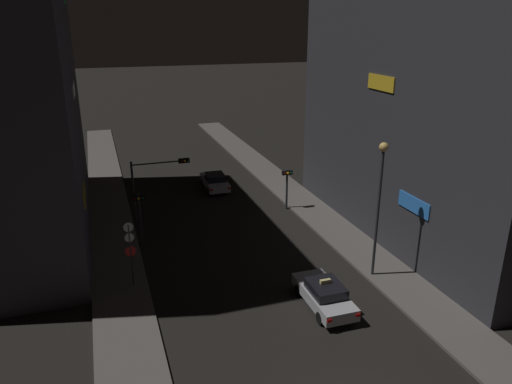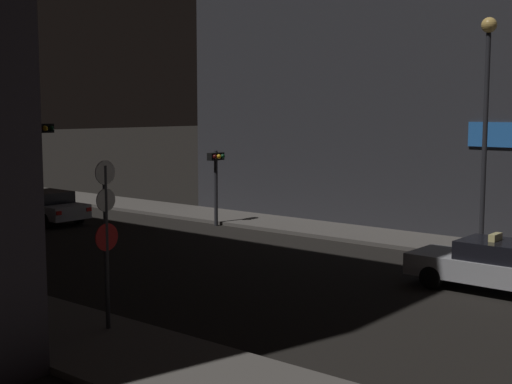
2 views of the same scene
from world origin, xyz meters
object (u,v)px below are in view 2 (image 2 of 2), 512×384
(taxi, at_px, (492,265))
(sign_pole_left, at_px, (106,231))
(traffic_light_left_kerb, at_px, (13,198))
(street_lamp_near_block, at_px, (486,97))
(far_car, at_px, (45,206))
(traffic_light_right_kerb, at_px, (216,171))

(taxi, height_order, sign_pole_left, sign_pole_left)
(traffic_light_left_kerb, distance_m, sign_pole_left, 5.41)
(street_lamp_near_block, bearing_deg, sign_pole_left, 166.39)
(far_car, xyz_separation_m, traffic_light_right_kerb, (4.18, -6.40, 1.62))
(traffic_light_right_kerb, bearing_deg, far_car, 123.19)
(sign_pole_left, distance_m, street_lamp_near_block, 13.92)
(traffic_light_right_kerb, relative_size, street_lamp_near_block, 0.41)
(traffic_light_left_kerb, bearing_deg, sign_pole_left, -100.84)
(traffic_light_left_kerb, bearing_deg, traffic_light_right_kerb, 14.15)
(taxi, height_order, traffic_light_left_kerb, traffic_light_left_kerb)
(far_car, height_order, traffic_light_left_kerb, traffic_light_left_kerb)
(far_car, distance_m, traffic_light_left_kerb, 11.92)
(traffic_light_left_kerb, relative_size, sign_pole_left, 0.95)
(street_lamp_near_block, bearing_deg, traffic_light_left_kerb, 145.09)
(street_lamp_near_block, bearing_deg, far_car, 105.47)
(far_car, bearing_deg, taxi, -87.52)
(traffic_light_right_kerb, bearing_deg, taxi, -104.01)
(traffic_light_right_kerb, bearing_deg, traffic_light_left_kerb, -165.85)
(traffic_light_left_kerb, xyz_separation_m, sign_pole_left, (-1.02, -5.31, -0.21))
(sign_pole_left, xyz_separation_m, street_lamp_near_block, (13.20, -3.20, 3.05))
(sign_pole_left, bearing_deg, taxi, -29.43)
(far_car, relative_size, street_lamp_near_block, 0.58)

